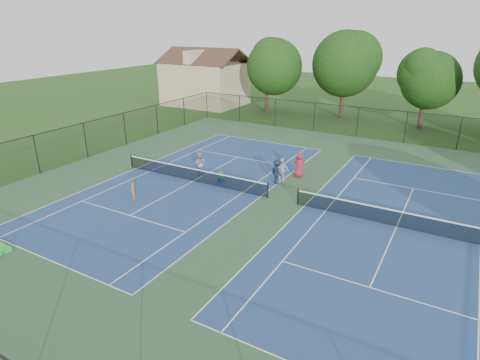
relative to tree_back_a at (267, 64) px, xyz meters
The scene contains 16 objects.
ground 27.95m from the tree_back_a, 61.56° to the right, with size 140.00×140.00×0.00m, color #234716.
court_pad 27.95m from the tree_back_a, 61.56° to the right, with size 36.00×36.00×0.01m, color #2B4C2C.
tennis_court_left 25.44m from the tree_back_a, 75.96° to the right, with size 12.00×23.83×1.07m.
tennis_court_right 31.80m from the tree_back_a, 50.19° to the right, with size 12.00×23.83×1.07m.
perimeter_fence 27.65m from the tree_back_a, 61.56° to the right, with size 36.08×36.08×3.02m.
tree_back_a is the anchor object (origin of this frame).
tree_back_b 9.24m from the tree_back_a, 12.53° to the left, with size 7.60×7.60×10.03m.
tree_back_c 18.04m from the tree_back_a, ahead, with size 6.00×6.00×8.40m.
clapboard_house 10.47m from the tree_back_a, behind, with size 10.80×8.10×7.65m.
child_player 29.29m from the tree_back_a, 81.12° to the right, with size 0.39×0.26×1.07m, color orange.
instructor 23.83m from the tree_back_a, 76.04° to the right, with size 0.83×0.65×1.71m, color #9B9B9E.
bystander_a 24.41m from the tree_back_a, 61.04° to the right, with size 1.03×0.43×1.76m, color silver.
bystander_b 24.83m from the tree_back_a, 61.95° to the right, with size 1.16×0.67×1.79m, color #171E33.
bystander_c 23.42m from the tree_back_a, 57.70° to the right, with size 0.89×0.58×1.82m, color maroon.
ball_crate 25.10m from the tree_back_a, 71.38° to the right, with size 0.41×0.29×0.31m, color #16379B.
ball_hopper 25.02m from the tree_back_a, 71.38° to the right, with size 0.34×0.27×0.42m, color green.
Camera 1 is at (9.29, -21.66, 10.61)m, focal length 30.00 mm.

